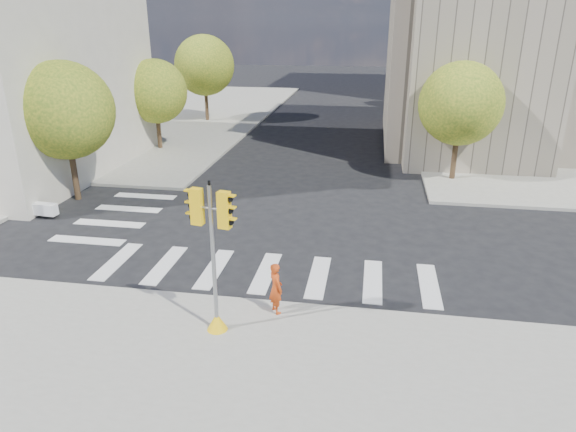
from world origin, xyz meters
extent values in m
plane|color=black|center=(0.00, 0.00, 0.00)|extent=(160.00, 160.00, 0.00)
cube|color=gray|center=(-20.00, 26.00, 0.07)|extent=(28.00, 40.00, 0.15)
cube|color=gray|center=(9.00, 15.00, 7.00)|extent=(8.00, 8.00, 14.00)
cylinder|color=#382616|center=(-10.50, 4.00, 1.22)|extent=(0.28, 0.28, 2.45)
sphere|color=#325B1A|center=(-10.50, 4.00, 4.21)|extent=(4.40, 4.40, 4.40)
cylinder|color=#382616|center=(-10.50, 14.00, 1.08)|extent=(0.28, 0.28, 2.17)
sphere|color=#325B1A|center=(-10.50, 14.00, 3.77)|extent=(4.00, 4.00, 4.00)
cylinder|color=#382616|center=(-10.50, 24.00, 1.31)|extent=(0.28, 0.28, 2.62)
sphere|color=#325B1A|center=(-10.50, 24.00, 4.54)|extent=(4.80, 4.80, 4.80)
cylinder|color=#382616|center=(7.50, 10.00, 1.19)|extent=(0.28, 0.28, 2.38)
sphere|color=#325B1A|center=(7.50, 10.00, 4.06)|extent=(4.20, 4.20, 4.20)
cylinder|color=#382616|center=(7.50, 22.00, 1.26)|extent=(0.28, 0.28, 2.52)
sphere|color=#325B1A|center=(7.50, 22.00, 4.36)|extent=(4.60, 4.60, 4.60)
cylinder|color=#382616|center=(7.50, 34.00, 1.14)|extent=(0.28, 0.28, 2.27)
sphere|color=#325B1A|center=(7.50, 34.00, 3.88)|extent=(4.00, 4.00, 4.00)
cylinder|color=black|center=(8.00, 14.00, 4.15)|extent=(0.12, 0.12, 8.00)
cube|color=black|center=(8.00, 14.00, 8.15)|extent=(0.35, 0.18, 0.22)
cylinder|color=black|center=(8.00, 28.00, 4.15)|extent=(0.12, 0.12, 8.00)
cube|color=black|center=(8.00, 28.00, 8.15)|extent=(0.35, 0.18, 0.22)
cone|color=yellow|center=(-0.65, -5.75, 0.40)|extent=(0.56, 0.56, 0.50)
cylinder|color=gray|center=(-0.65, -5.75, 2.21)|extent=(0.11, 0.11, 4.12)
cylinder|color=black|center=(-0.65, -5.75, 4.32)|extent=(0.07, 0.07, 0.12)
cylinder|color=gray|center=(-0.65, -5.75, 3.67)|extent=(0.90, 0.22, 0.06)
cube|color=yellow|center=(-1.03, -5.68, 3.67)|extent=(0.34, 0.27, 0.95)
cube|color=yellow|center=(-0.28, -5.82, 3.67)|extent=(0.34, 0.27, 0.95)
imported|color=#C44012|center=(0.76, -4.60, 0.92)|extent=(0.63, 0.67, 1.54)
camera|label=1|loc=(3.21, -17.20, 8.06)|focal=32.00mm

